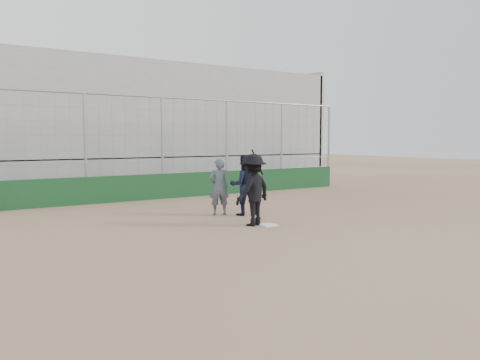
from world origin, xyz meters
TOP-DOWN VIEW (x-y plane):
  - ground at (0.00, 0.00)m, footprint 90.00×90.00m
  - home_plate at (0.00, 0.00)m, footprint 0.44×0.44m
  - backstop at (0.00, 7.00)m, footprint 18.10×0.25m
  - bleachers at (0.00, 11.95)m, footprint 20.25×6.70m
  - batter_at_plate at (-0.34, 0.23)m, footprint 1.42×1.07m
  - catcher_crouched at (0.40, 1.79)m, footprint 1.05×0.89m
  - umpire at (-0.22, 2.26)m, footprint 0.74×0.59m

SIDE VIEW (x-z plane):
  - ground at x=0.00m, z-range 0.00..0.00m
  - home_plate at x=0.00m, z-range 0.00..0.02m
  - catcher_crouched at x=0.40m, z-range 0.00..1.26m
  - umpire at x=-0.22m, z-range 0.00..1.59m
  - backstop at x=0.00m, z-range -1.06..2.98m
  - batter_at_plate at x=-0.34m, z-range -0.06..2.03m
  - bleachers at x=0.00m, z-range -0.57..6.41m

